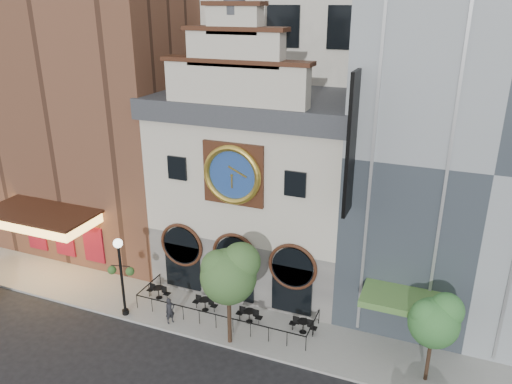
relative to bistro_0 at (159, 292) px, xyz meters
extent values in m
plane|color=black|center=(4.68, -2.61, -0.61)|extent=(120.00, 120.00, 0.00)
cube|color=gray|center=(4.68, -0.11, -0.54)|extent=(44.00, 5.00, 0.15)
cube|color=#605E5B|center=(4.68, 5.39, 1.54)|extent=(12.00, 8.00, 4.00)
cube|color=beige|center=(4.68, 5.39, 7.04)|extent=(12.00, 8.00, 7.00)
cube|color=#2D3035|center=(4.68, 5.39, 11.14)|extent=(12.60, 8.60, 1.20)
cube|color=#391D11|center=(4.68, 1.31, 7.94)|extent=(3.60, 0.25, 3.60)
cylinder|color=navy|center=(4.68, 1.17, 7.94)|extent=(3.10, 0.12, 3.10)
torus|color=gold|center=(4.68, 1.09, 7.94)|extent=(3.46, 0.36, 3.46)
cylinder|color=#2D3035|center=(4.68, 1.79, 16.84)|extent=(1.10, 1.10, 1.10)
cube|color=brown|center=(-8.32, 7.39, 12.04)|extent=(14.00, 12.00, 25.00)
cube|color=#FFBF59|center=(-8.32, -0.31, 3.74)|extent=(7.00, 3.40, 0.70)
cube|color=#391D11|center=(-8.32, -0.31, 4.19)|extent=(7.40, 3.80, 0.15)
cube|color=maroon|center=(-8.32, 1.34, 1.54)|extent=(5.60, 0.15, 2.60)
cube|color=gray|center=(17.68, 7.39, 9.54)|extent=(14.00, 12.00, 20.00)
cube|color=#4F7C38|center=(14.68, 0.19, 2.84)|extent=(4.50, 2.40, 0.35)
cube|color=black|center=(11.28, 0.39, 10.54)|extent=(0.18, 1.60, 7.00)
cylinder|color=black|center=(0.00, 0.00, 0.28)|extent=(0.68, 0.68, 0.03)
cylinder|color=black|center=(0.00, 0.00, -0.09)|extent=(0.06, 0.06, 0.72)
cylinder|color=black|center=(3.29, -0.08, 0.28)|extent=(0.68, 0.68, 0.03)
cylinder|color=black|center=(3.29, -0.08, -0.09)|extent=(0.06, 0.06, 0.72)
cylinder|color=black|center=(6.20, -0.18, 0.28)|extent=(0.68, 0.68, 0.03)
cylinder|color=black|center=(6.20, -0.18, -0.09)|extent=(0.06, 0.06, 0.72)
cylinder|color=black|center=(9.37, 0.05, 0.28)|extent=(0.68, 0.68, 0.03)
cylinder|color=black|center=(9.37, 0.05, -0.09)|extent=(0.06, 0.06, 0.72)
imported|color=black|center=(2.01, -1.93, 0.33)|extent=(0.62, 0.69, 1.59)
cylinder|color=black|center=(-0.92, -2.20, 1.79)|extent=(0.16, 0.16, 4.51)
cylinder|color=black|center=(-0.92, -2.20, -0.33)|extent=(0.40, 0.40, 0.27)
sphere|color=white|center=(-0.92, -2.20, 4.22)|extent=(0.54, 0.54, 0.54)
sphere|color=#2F5220|center=(-1.44, -2.33, 2.47)|extent=(0.50, 0.50, 0.50)
sphere|color=#2F5220|center=(-0.40, -2.06, 2.47)|extent=(0.50, 0.50, 0.50)
cylinder|color=#382619|center=(5.91, -2.21, 1.13)|extent=(0.23, 0.23, 3.18)
sphere|color=#315723|center=(5.91, -2.21, 3.62)|extent=(2.95, 2.95, 2.95)
sphere|color=#315723|center=(6.48, -1.87, 4.42)|extent=(2.04, 2.04, 2.04)
sphere|color=#315723|center=(5.46, -2.44, 4.19)|extent=(1.82, 1.82, 1.82)
cylinder|color=#382619|center=(16.05, -1.24, 0.82)|extent=(0.18, 0.18, 2.57)
sphere|color=#2B6829|center=(16.05, -1.24, 2.84)|extent=(2.39, 2.39, 2.39)
sphere|color=#2B6829|center=(16.51, -0.96, 3.49)|extent=(1.65, 1.65, 1.65)
sphere|color=#2B6829|center=(15.68, -1.42, 3.30)|extent=(1.47, 1.47, 1.47)
camera|label=1|loc=(15.64, -22.51, 16.99)|focal=35.00mm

